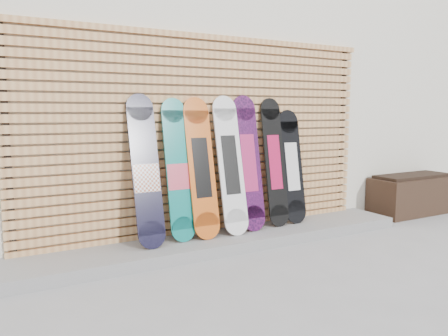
{
  "coord_description": "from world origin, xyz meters",
  "views": [
    {
      "loc": [
        -2.34,
        -3.39,
        1.46
      ],
      "look_at": [
        -0.07,
        0.75,
        0.85
      ],
      "focal_mm": 35.0,
      "sensor_mm": 36.0,
      "label": 1
    }
  ],
  "objects": [
    {
      "name": "ground",
      "position": [
        0.0,
        0.0,
        0.0
      ],
      "size": [
        80.0,
        80.0,
        0.0
      ],
      "primitive_type": "plane",
      "color": "gray",
      "rests_on": "ground"
    },
    {
      "name": "building",
      "position": [
        0.5,
        3.5,
        1.8
      ],
      "size": [
        12.0,
        5.0,
        3.6
      ],
      "primitive_type": "cube",
      "color": "silver",
      "rests_on": "ground"
    },
    {
      "name": "concrete_step",
      "position": [
        -0.15,
        0.68,
        0.06
      ],
      "size": [
        4.6,
        0.7,
        0.12
      ],
      "primitive_type": "cube",
      "color": "gray",
      "rests_on": "ground"
    },
    {
      "name": "slat_wall",
      "position": [
        -0.15,
        0.97,
        1.21
      ],
      "size": [
        4.26,
        0.08,
        2.29
      ],
      "color": "tan",
      "rests_on": "ground"
    },
    {
      "name": "planter_box",
      "position": [
        2.99,
        0.72,
        0.28
      ],
      "size": [
        1.27,
        0.53,
        0.57
      ],
      "color": "black",
      "rests_on": "ground"
    },
    {
      "name": "snowboard_0",
      "position": [
        -0.96,
        0.75,
        0.87
      ],
      "size": [
        0.28,
        0.38,
        1.53
      ],
      "color": "black",
      "rests_on": "concrete_step"
    },
    {
      "name": "snowboard_1",
      "position": [
        -0.59,
        0.79,
        0.85
      ],
      "size": [
        0.26,
        0.31,
        1.49
      ],
      "color": "#0C746E",
      "rests_on": "concrete_step"
    },
    {
      "name": "snowboard_2",
      "position": [
        -0.33,
        0.77,
        0.87
      ],
      "size": [
        0.3,
        0.35,
        1.5
      ],
      "color": "#D05816",
      "rests_on": "concrete_step"
    },
    {
      "name": "snowboard_3",
      "position": [
        0.02,
        0.76,
        0.88
      ],
      "size": [
        0.29,
        0.37,
        1.52
      ],
      "color": "silver",
      "rests_on": "concrete_step"
    },
    {
      "name": "snowboard_4",
      "position": [
        0.27,
        0.79,
        0.88
      ],
      "size": [
        0.29,
        0.31,
        1.53
      ],
      "color": "black",
      "rests_on": "concrete_step"
    },
    {
      "name": "snowboard_5",
      "position": [
        0.64,
        0.8,
        0.87
      ],
      "size": [
        0.26,
        0.29,
        1.5
      ],
      "color": "black",
      "rests_on": "concrete_step"
    },
    {
      "name": "snowboard_6",
      "position": [
        0.9,
        0.81,
        0.8
      ],
      "size": [
        0.29,
        0.27,
        1.37
      ],
      "color": "black",
      "rests_on": "concrete_step"
    }
  ]
}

